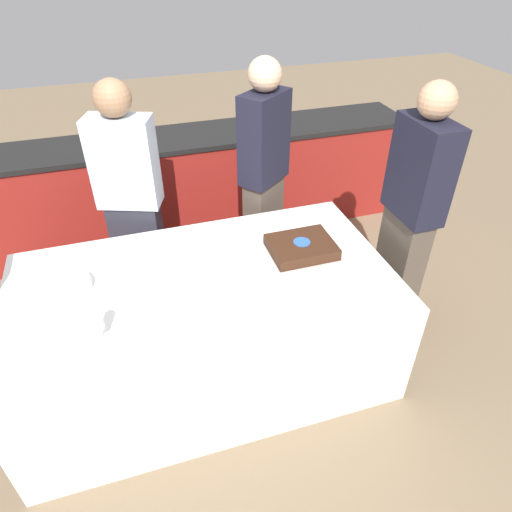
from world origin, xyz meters
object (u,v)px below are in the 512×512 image
Objects in this scene: plate_stack at (69,287)px; person_seated_right at (409,220)px; person_standing_back at (131,200)px; cake at (301,247)px; wine_glass at (97,322)px; person_cutting_cake at (264,176)px.

person_seated_right is at bearing -3.50° from plate_stack.
person_seated_right is 1.04× the size of person_standing_back.
person_standing_back is at bearing 141.90° from cake.
person_seated_right is (1.85, 0.29, 0.04)m from wine_glass.
plate_stack is 2.00m from person_seated_right.
person_cutting_cake reaches higher than plate_stack.
wine_glass is at bearing 5.24° from person_cutting_cake.
cake is at bearing -97.26° from person_seated_right.
person_standing_back is (-0.93, 0.00, -0.03)m from person_cutting_cake.
person_standing_back is at bearing 59.70° from plate_stack.
person_cutting_cake is at bearing 90.00° from cake.
plate_stack is at bearing 178.38° from cake.
cake is at bearing 162.17° from person_standing_back.
wine_glass is 0.11× the size of person_standing_back.
wine_glass is 0.10× the size of person_seated_right.
wine_glass is 0.11× the size of person_cutting_cake.
person_standing_back is at bearing -37.71° from person_cutting_cake.
person_seated_right is at bearing -7.26° from cake.
plate_stack is 1.30× the size of wine_glass.
cake is 0.26× the size of person_standing_back.
person_cutting_cake is 1.03× the size of person_standing_back.
cake is at bearing 52.29° from person_cutting_cake.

